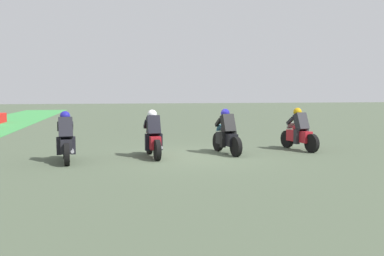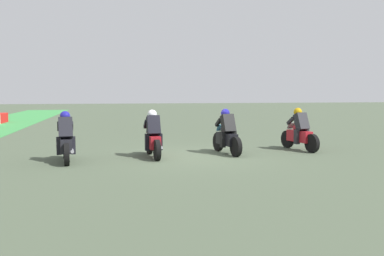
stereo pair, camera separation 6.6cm
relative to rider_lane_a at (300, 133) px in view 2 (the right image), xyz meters
The scene contains 5 objects.
ground_plane 4.10m from the rider_lane_a, 99.80° to the left, with size 120.00×120.00×0.00m, color #48543F.
rider_lane_a is the anchor object (origin of this frame).
rider_lane_b 2.81m from the rider_lane_a, 97.73° to the left, with size 2.03×0.61×1.51m.
rider_lane_c 5.33m from the rider_lane_a, 97.34° to the left, with size 2.04×0.56×1.51m.
rider_lane_d 7.99m from the rider_lane_a, 97.80° to the left, with size 2.04×0.59×1.51m.
Camera 2 is at (-13.25, 2.47, 2.09)m, focal length 39.29 mm.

